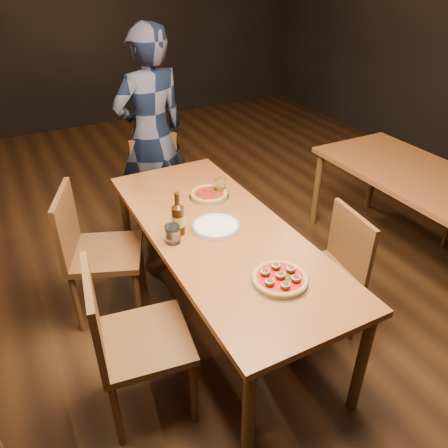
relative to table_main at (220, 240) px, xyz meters
name	(u,v)px	position (x,y,z in m)	size (l,w,h in m)	color
ground	(221,321)	(0.00, 0.00, -0.68)	(9.00, 9.00, 0.00)	black
room_shell	(219,32)	(0.00, 0.00, 1.18)	(9.00, 9.00, 9.00)	black
table_main	(220,240)	(0.00, 0.00, 0.00)	(0.80, 2.00, 0.75)	brown
table_right	(439,193)	(1.70, -0.20, 0.00)	(0.80, 2.00, 0.75)	brown
chair_main_nw	(144,339)	(-0.64, -0.38, -0.19)	(0.46, 0.46, 0.98)	#563616
chair_main_sw	(106,252)	(-0.61, 0.47, -0.19)	(0.46, 0.46, 0.98)	#563616
chair_main_e	(320,275)	(0.53, -0.34, -0.23)	(0.42, 0.42, 0.89)	#563616
chair_end	(165,190)	(0.09, 1.20, -0.23)	(0.42, 0.42, 0.90)	#563616
pizza_meatball	(280,278)	(0.05, -0.57, 0.09)	(0.31, 0.31, 0.06)	#B7B7BF
pizza_margherita	(209,194)	(0.13, 0.41, 0.09)	(0.28, 0.28, 0.04)	#B7B7BF
plate_stack	(216,227)	(-0.01, 0.03, 0.09)	(0.29, 0.29, 0.03)	white
beer_bottle	(178,220)	(-0.23, 0.08, 0.17)	(0.08, 0.08, 0.27)	black
water_glass	(173,234)	(-0.30, 0.01, 0.13)	(0.09, 0.09, 0.11)	white
amber_glass	(220,186)	(0.22, 0.43, 0.12)	(0.08, 0.08, 0.11)	#9D6F11
diner	(152,134)	(0.08, 1.42, 0.20)	(0.64, 0.42, 1.75)	black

